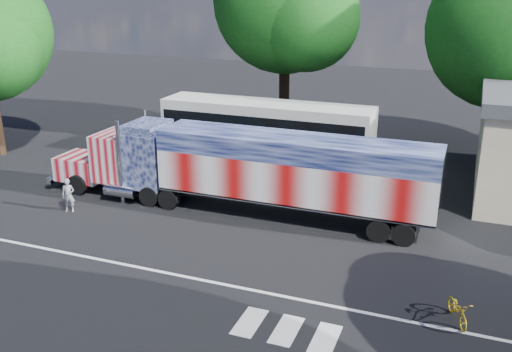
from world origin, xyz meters
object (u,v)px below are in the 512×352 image
(coach_bus, at_px, (266,132))
(woman, at_px, (68,195))
(bicycle, at_px, (458,310))
(tree_n_mid, at_px, (288,1))
(semi_truck, at_px, (245,168))
(tree_ne_a, at_px, (511,30))

(coach_bus, bearing_deg, woman, -120.20)
(bicycle, height_order, tree_n_mid, tree_n_mid)
(bicycle, distance_m, tree_n_mid, 24.84)
(semi_truck, relative_size, bicycle, 11.94)
(semi_truck, distance_m, tree_ne_a, 17.45)
(coach_bus, xyz_separation_m, woman, (-5.84, -10.03, -1.03))
(tree_n_mid, bearing_deg, semi_truck, -78.96)
(coach_bus, height_order, woman, coach_bus)
(semi_truck, relative_size, coach_bus, 1.55)
(bicycle, bearing_deg, woman, 147.93)
(tree_ne_a, bearing_deg, woman, -138.93)
(semi_truck, bearing_deg, coach_bus, 102.66)
(bicycle, distance_m, tree_ne_a, 19.93)
(woman, xyz_separation_m, bicycle, (16.87, -2.92, -0.37))
(bicycle, relative_size, tree_ne_a, 0.13)
(tree_ne_a, bearing_deg, coach_bus, -154.99)
(tree_n_mid, bearing_deg, tree_ne_a, -5.83)
(coach_bus, relative_size, bicycle, 7.70)
(woman, xyz_separation_m, tree_n_mid, (4.67, 17.09, 7.86))
(coach_bus, bearing_deg, bicycle, -49.56)
(woman, relative_size, tree_n_mid, 0.12)
(coach_bus, bearing_deg, tree_ne_a, 25.01)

